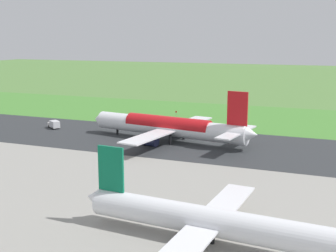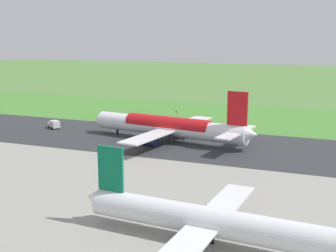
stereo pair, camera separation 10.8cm
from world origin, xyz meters
TOP-DOWN VIEW (x-y plane):
  - ground_plane at (0.00, 0.00)m, footprint 800.00×800.00m
  - runway_asphalt at (0.00, 0.00)m, footprint 600.00×38.05m
  - apron_concrete at (0.00, 51.40)m, footprint 440.00×110.00m
  - grass_verge_foreground at (0.00, -37.06)m, footprint 600.00×80.00m
  - airliner_main at (11.01, 0.06)m, footprint 54.04×44.40m
  - airliner_parked_mid at (-18.32, 58.41)m, footprint 43.88×35.91m
  - service_truck_baggage at (53.39, -3.30)m, footprint 6.06×5.12m
  - no_stopping_sign at (23.06, -38.01)m, footprint 0.60×0.10m
  - traffic_cone_orange at (27.26, -34.58)m, footprint 0.40×0.40m

SIDE VIEW (x-z plane):
  - ground_plane at x=0.00m, z-range 0.00..0.00m
  - grass_verge_foreground at x=0.00m, z-range 0.00..0.04m
  - apron_concrete at x=0.00m, z-range 0.00..0.05m
  - runway_asphalt at x=0.00m, z-range 0.00..0.06m
  - traffic_cone_orange at x=27.26m, z-range 0.00..0.55m
  - service_truck_baggage at x=53.39m, z-range 0.08..2.73m
  - no_stopping_sign at x=23.06m, z-range 0.23..2.62m
  - airliner_parked_mid at x=-18.32m, z-range -2.91..9.90m
  - airliner_main at x=11.01m, z-range -3.59..12.29m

